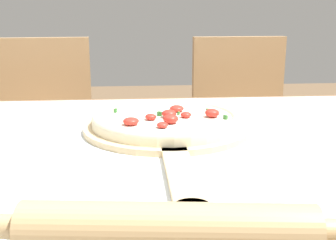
% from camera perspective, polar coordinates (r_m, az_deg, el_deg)
% --- Properties ---
extents(dining_table, '(1.26, 0.93, 0.74)m').
position_cam_1_polar(dining_table, '(0.85, -1.54, -10.42)').
color(dining_table, brown).
rests_on(dining_table, ground_plane).
extents(towel_cloth, '(1.18, 0.85, 0.00)m').
position_cam_1_polar(towel_cloth, '(0.81, -1.59, -3.37)').
color(towel_cloth, silver).
rests_on(towel_cloth, dining_table).
extents(pizza_peel, '(0.35, 0.59, 0.01)m').
position_cam_1_polar(pizza_peel, '(0.87, -0.01, -1.50)').
color(pizza_peel, '#D6B784').
rests_on(pizza_peel, towel_cloth).
extents(pizza, '(0.32, 0.32, 0.04)m').
position_cam_1_polar(pizza, '(0.89, -0.15, 0.16)').
color(pizza, beige).
rests_on(pizza, pizza_peel).
extents(rolling_pin, '(0.40, 0.09, 0.06)m').
position_cam_1_polar(rolling_pin, '(0.45, -0.07, -14.51)').
color(rolling_pin, tan).
rests_on(rolling_pin, towel_cloth).
extents(chair_left, '(0.44, 0.44, 0.89)m').
position_cam_1_polar(chair_left, '(1.70, -16.51, -2.27)').
color(chair_left, tan).
rests_on(chair_left, ground_plane).
extents(chair_right, '(0.42, 0.42, 0.89)m').
position_cam_1_polar(chair_right, '(1.72, 10.05, -1.69)').
color(chair_right, tan).
rests_on(chair_right, ground_plane).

